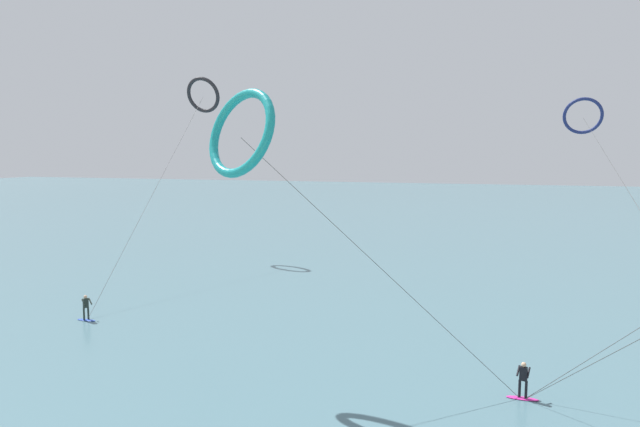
{
  "coord_description": "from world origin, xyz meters",
  "views": [
    {
      "loc": [
        6.92,
        0.06,
        11.04
      ],
      "look_at": [
        0.0,
        21.49,
        8.61
      ],
      "focal_mm": 31.73,
      "sensor_mm": 36.0,
      "label": 1
    }
  ],
  "objects_px": {
    "kite_navy": "(583,116)",
    "kite_charcoal": "(203,95)",
    "surfer_cobalt": "(86,309)",
    "surfer_magenta": "(523,383)",
    "kite_teal": "(241,133)"
  },
  "relations": [
    {
      "from": "kite_navy",
      "to": "kite_teal",
      "type": "bearing_deg",
      "value": 64.0
    },
    {
      "from": "kite_navy",
      "to": "surfer_magenta",
      "type": "bearing_deg",
      "value": 81.76
    },
    {
      "from": "kite_charcoal",
      "to": "surfer_cobalt",
      "type": "bearing_deg",
      "value": 103.46
    },
    {
      "from": "surfer_cobalt",
      "to": "kite_charcoal",
      "type": "bearing_deg",
      "value": -140.69
    },
    {
      "from": "surfer_cobalt",
      "to": "kite_teal",
      "type": "distance_m",
      "value": 18.7
    },
    {
      "from": "surfer_magenta",
      "to": "surfer_cobalt",
      "type": "relative_size",
      "value": 1.0
    },
    {
      "from": "surfer_magenta",
      "to": "kite_navy",
      "type": "distance_m",
      "value": 37.49
    },
    {
      "from": "kite_teal",
      "to": "kite_charcoal",
      "type": "distance_m",
      "value": 35.37
    },
    {
      "from": "surfer_magenta",
      "to": "kite_teal",
      "type": "distance_m",
      "value": 17.11
    },
    {
      "from": "surfer_magenta",
      "to": "surfer_cobalt",
      "type": "distance_m",
      "value": 27.16
    },
    {
      "from": "surfer_magenta",
      "to": "kite_navy",
      "type": "relative_size",
      "value": 0.03
    },
    {
      "from": "kite_navy",
      "to": "kite_charcoal",
      "type": "xyz_separation_m",
      "value": [
        -37.6,
        -6.38,
        2.56
      ]
    },
    {
      "from": "surfer_magenta",
      "to": "kite_charcoal",
      "type": "xyz_separation_m",
      "value": [
        -31.54,
        27.99,
        16.27
      ]
    },
    {
      "from": "surfer_cobalt",
      "to": "kite_navy",
      "type": "distance_m",
      "value": 46.98
    },
    {
      "from": "surfer_cobalt",
      "to": "kite_navy",
      "type": "height_order",
      "value": "kite_navy"
    }
  ]
}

